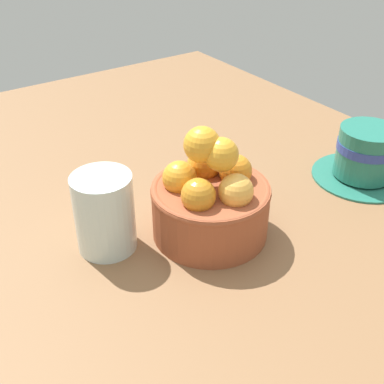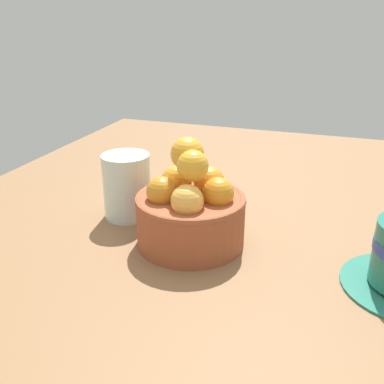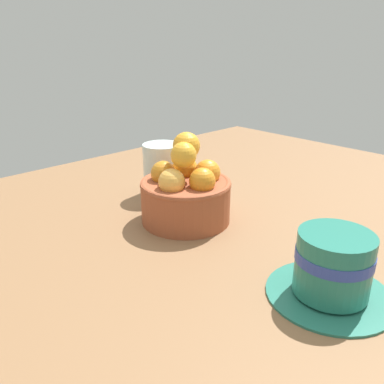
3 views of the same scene
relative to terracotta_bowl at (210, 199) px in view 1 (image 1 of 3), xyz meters
The scene contains 4 objects.
ground_plane 6.73cm from the terracotta_bowl, 14.12° to the left, with size 126.03×85.16×3.50cm, color brown.
terracotta_bowl is the anchor object (origin of this frame).
coffee_cup 26.67cm from the terracotta_bowl, 85.69° to the left, with size 14.51×14.51×7.92cm.
water_glass 12.69cm from the terracotta_bowl, 112.57° to the right, with size 7.08×7.08×9.71cm, color silver.
Camera 1 is at (39.75, -30.19, 38.08)cm, focal length 46.40 mm.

